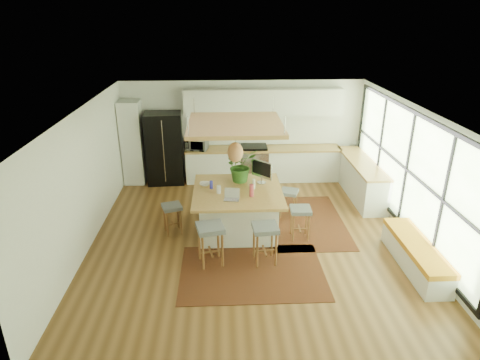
{
  "coord_description": "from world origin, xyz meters",
  "views": [
    {
      "loc": [
        -0.56,
        -7.55,
        4.42
      ],
      "look_at": [
        -0.2,
        0.5,
        1.1
      ],
      "focal_mm": 31.03,
      "sensor_mm": 36.0,
      "label": 1
    }
  ],
  "objects_px": {
    "stool_near_right": "(265,245)",
    "stool_left_side": "(173,217)",
    "microwave": "(196,142)",
    "stool_right_back": "(289,202)",
    "laptop": "(231,194)",
    "stool_near_left": "(211,247)",
    "stool_right_front": "(300,223)",
    "island": "(238,210)",
    "fridge": "(165,150)",
    "island_plant": "(241,169)",
    "monitor": "(262,172)"
  },
  "relations": [
    {
      "from": "fridge",
      "to": "stool_right_back",
      "type": "distance_m",
      "value": 3.81
    },
    {
      "from": "fridge",
      "to": "stool_near_right",
      "type": "bearing_deg",
      "value": -64.14
    },
    {
      "from": "stool_right_back",
      "to": "stool_left_side",
      "type": "relative_size",
      "value": 0.99
    },
    {
      "from": "stool_near_right",
      "to": "island_plant",
      "type": "distance_m",
      "value": 2.0
    },
    {
      "from": "island",
      "to": "stool_right_back",
      "type": "height_order",
      "value": "island"
    },
    {
      "from": "stool_near_right",
      "to": "stool_right_back",
      "type": "relative_size",
      "value": 1.2
    },
    {
      "from": "island",
      "to": "stool_right_front",
      "type": "height_order",
      "value": "island"
    },
    {
      "from": "stool_near_right",
      "to": "stool_right_front",
      "type": "relative_size",
      "value": 1.11
    },
    {
      "from": "stool_right_front",
      "to": "stool_near_left",
      "type": "bearing_deg",
      "value": -154.82
    },
    {
      "from": "fridge",
      "to": "stool_right_front",
      "type": "xyz_separation_m",
      "value": [
        3.13,
        -3.23,
        -0.57
      ]
    },
    {
      "from": "stool_right_front",
      "to": "stool_left_side",
      "type": "height_order",
      "value": "stool_right_front"
    },
    {
      "from": "stool_right_front",
      "to": "stool_left_side",
      "type": "relative_size",
      "value": 1.07
    },
    {
      "from": "microwave",
      "to": "island",
      "type": "bearing_deg",
      "value": -57.58
    },
    {
      "from": "island_plant",
      "to": "stool_near_left",
      "type": "bearing_deg",
      "value": -109.82
    },
    {
      "from": "stool_left_side",
      "to": "microwave",
      "type": "xyz_separation_m",
      "value": [
        0.39,
        2.84,
        0.77
      ]
    },
    {
      "from": "stool_near_left",
      "to": "microwave",
      "type": "distance_m",
      "value": 4.14
    },
    {
      "from": "stool_near_right",
      "to": "stool_left_side",
      "type": "distance_m",
      "value": 2.19
    },
    {
      "from": "stool_left_side",
      "to": "laptop",
      "type": "bearing_deg",
      "value": -17.87
    },
    {
      "from": "island",
      "to": "island_plant",
      "type": "bearing_deg",
      "value": 79.9
    },
    {
      "from": "island",
      "to": "stool_left_side",
      "type": "distance_m",
      "value": 1.39
    },
    {
      "from": "island_plant",
      "to": "stool_right_front",
      "type": "bearing_deg",
      "value": -38.0
    },
    {
      "from": "laptop",
      "to": "island_plant",
      "type": "distance_m",
      "value": 1.01
    },
    {
      "from": "island",
      "to": "stool_left_side",
      "type": "xyz_separation_m",
      "value": [
        -1.38,
        -0.07,
        -0.11
      ]
    },
    {
      "from": "fridge",
      "to": "laptop",
      "type": "relative_size",
      "value": 6.05
    },
    {
      "from": "fridge",
      "to": "laptop",
      "type": "distance_m",
      "value": 3.7
    },
    {
      "from": "stool_near_left",
      "to": "laptop",
      "type": "xyz_separation_m",
      "value": [
        0.41,
        0.81,
        0.7
      ]
    },
    {
      "from": "island",
      "to": "stool_near_right",
      "type": "relative_size",
      "value": 2.4
    },
    {
      "from": "island",
      "to": "microwave",
      "type": "bearing_deg",
      "value": 109.77
    },
    {
      "from": "fridge",
      "to": "island_plant",
      "type": "relative_size",
      "value": 2.63
    },
    {
      "from": "fridge",
      "to": "microwave",
      "type": "bearing_deg",
      "value": -5.93
    },
    {
      "from": "stool_right_back",
      "to": "microwave",
      "type": "distance_m",
      "value": 3.18
    },
    {
      "from": "laptop",
      "to": "microwave",
      "type": "xyz_separation_m",
      "value": [
        -0.85,
        3.24,
        0.07
      ]
    },
    {
      "from": "stool_right_back",
      "to": "island_plant",
      "type": "distance_m",
      "value": 1.4
    },
    {
      "from": "monitor",
      "to": "stool_near_left",
      "type": "bearing_deg",
      "value": -77.88
    },
    {
      "from": "fridge",
      "to": "stool_right_back",
      "type": "height_order",
      "value": "fridge"
    },
    {
      "from": "island",
      "to": "monitor",
      "type": "xyz_separation_m",
      "value": [
        0.53,
        0.36,
        0.72
      ]
    },
    {
      "from": "stool_near_left",
      "to": "stool_near_right",
      "type": "relative_size",
      "value": 1.04
    },
    {
      "from": "stool_near_left",
      "to": "stool_right_front",
      "type": "bearing_deg",
      "value": 25.18
    },
    {
      "from": "stool_near_right",
      "to": "island_plant",
      "type": "relative_size",
      "value": 1.05
    },
    {
      "from": "fridge",
      "to": "island",
      "type": "distance_m",
      "value": 3.4
    },
    {
      "from": "stool_right_front",
      "to": "stool_left_side",
      "type": "xyz_separation_m",
      "value": [
        -2.65,
        0.35,
        0.0
      ]
    },
    {
      "from": "stool_right_back",
      "to": "island_plant",
      "type": "bearing_deg",
      "value": -175.14
    },
    {
      "from": "stool_near_right",
      "to": "microwave",
      "type": "bearing_deg",
      "value": 109.74
    },
    {
      "from": "laptop",
      "to": "monitor",
      "type": "distance_m",
      "value": 1.08
    },
    {
      "from": "stool_left_side",
      "to": "island_plant",
      "type": "relative_size",
      "value": 0.88
    },
    {
      "from": "stool_right_front",
      "to": "laptop",
      "type": "bearing_deg",
      "value": -178.08
    },
    {
      "from": "stool_near_right",
      "to": "stool_left_side",
      "type": "relative_size",
      "value": 1.2
    },
    {
      "from": "island_plant",
      "to": "fridge",
      "type": "bearing_deg",
      "value": 130.2
    },
    {
      "from": "fridge",
      "to": "island_plant",
      "type": "distance_m",
      "value": 3.03
    },
    {
      "from": "fridge",
      "to": "stool_near_left",
      "type": "bearing_deg",
      "value": -75.95
    }
  ]
}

